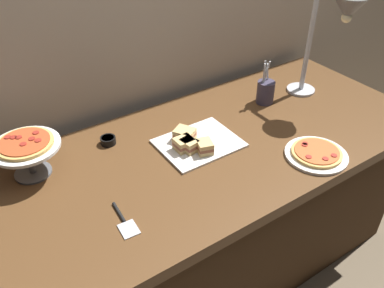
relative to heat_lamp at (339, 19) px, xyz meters
The scene contains 10 objects.
ground_plane 1.32m from the heat_lamp, behind, with size 8.00×8.00×0.00m, color brown.
back_wall 0.80m from the heat_lamp, 140.97° to the left, with size 4.40×0.04×2.40m, color tan.
buffet_table 1.00m from the heat_lamp, behind, with size 1.90×0.84×0.76m.
heat_lamp is the anchor object (origin of this frame).
pizza_plate_front 0.60m from the heat_lamp, 141.34° to the right, with size 0.25×0.25×0.03m.
pizza_plate_center 1.38m from the heat_lamp, 169.62° to the left, with size 0.25×0.25×0.15m.
sandwich_platter 0.82m from the heat_lamp, behind, with size 0.33×0.26×0.06m.
sauce_cup_near 1.11m from the heat_lamp, 165.45° to the left, with size 0.06×0.06×0.03m.
utensil_holder 0.45m from the heat_lamp, 146.18° to the left, with size 0.08×0.08×0.22m.
serving_spatula 1.23m from the heat_lamp, behind, with size 0.06×0.17×0.01m.
Camera 1 is at (-0.86, -1.08, 1.75)m, focal length 37.87 mm.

